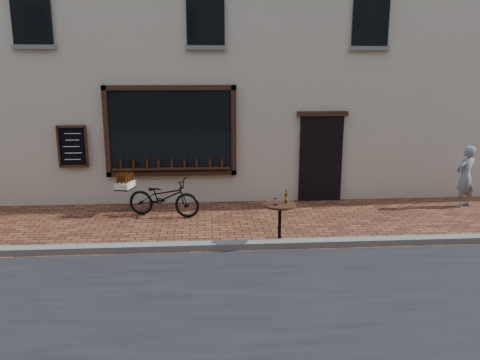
{
  "coord_description": "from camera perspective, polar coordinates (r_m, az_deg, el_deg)",
  "views": [
    {
      "loc": [
        -1.04,
        -8.18,
        3.26
      ],
      "look_at": [
        -0.35,
        1.2,
        1.1
      ],
      "focal_mm": 35.0,
      "sensor_mm": 36.0,
      "label": 1
    }
  ],
  "objects": [
    {
      "name": "shop_building",
      "position": [
        14.82,
        -0.18,
        19.67
      ],
      "size": [
        28.0,
        6.2,
        10.0
      ],
      "color": "beige",
      "rests_on": "ground"
    },
    {
      "name": "pedestrian",
      "position": [
        12.81,
        25.77,
        0.39
      ],
      "size": [
        0.65,
        0.55,
        1.53
      ],
      "primitive_type": "imported",
      "rotation": [
        0.0,
        0.0,
        3.52
      ],
      "color": "gray",
      "rests_on": "ground"
    },
    {
      "name": "kerb",
      "position": [
        9.03,
        2.7,
        -7.83
      ],
      "size": [
        90.0,
        0.25,
        0.12
      ],
      "primitive_type": "cube",
      "color": "slate",
      "rests_on": "ground"
    },
    {
      "name": "bistro_table",
      "position": [
        9.05,
        4.89,
        -4.34
      ],
      "size": [
        0.63,
        0.63,
        1.09
      ],
      "color": "black",
      "rests_on": "ground"
    },
    {
      "name": "cargo_bicycle",
      "position": [
        10.98,
        -9.44,
        -2.03
      ],
      "size": [
        2.05,
        1.07,
        0.96
      ],
      "rotation": [
        0.0,
        0.0,
        1.29
      ],
      "color": "black",
      "rests_on": "ground"
    },
    {
      "name": "ground",
      "position": [
        8.87,
        2.85,
        -8.65
      ],
      "size": [
        90.0,
        90.0,
        0.0
      ],
      "primitive_type": "plane",
      "color": "#4D2518",
      "rests_on": "ground"
    }
  ]
}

